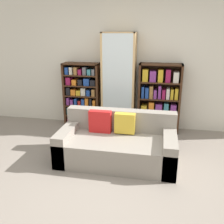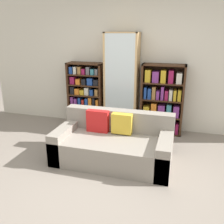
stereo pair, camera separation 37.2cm
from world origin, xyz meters
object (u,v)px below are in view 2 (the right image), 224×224
Objects in this scene: display_cabinet at (122,83)px; wine_bottle at (134,135)px; couch at (114,144)px; bookshelf_left at (86,95)px; bookshelf_right at (162,101)px.

display_cabinet is 5.79× the size of wine_bottle.
display_cabinet reaches higher than couch.
couch is 1.53m from display_cabinet.
bookshelf_left is 0.98× the size of bookshelf_right.
couch reaches higher than wine_bottle.
bookshelf_left is 1.60m from bookshelf_right.
couch is at bearing -113.92° from bookshelf_right.
bookshelf_left is 3.99× the size of wine_bottle.
couch is 1.31× the size of bookshelf_right.
bookshelf_right reaches higher than bookshelf_left.
display_cabinet is 0.87m from bookshelf_right.
couch is 1.53m from bookshelf_right.
couch is at bearing -81.01° from display_cabinet.
bookshelf_right reaches higher than wine_bottle.
wine_bottle is (-0.41, -0.65, -0.51)m from bookshelf_right.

